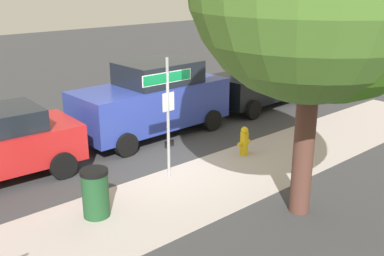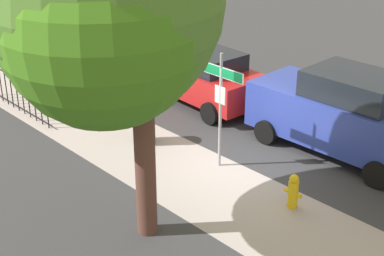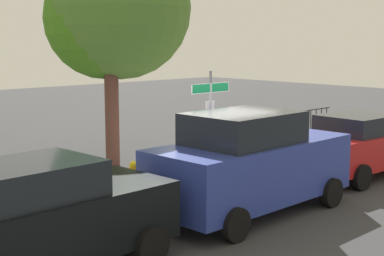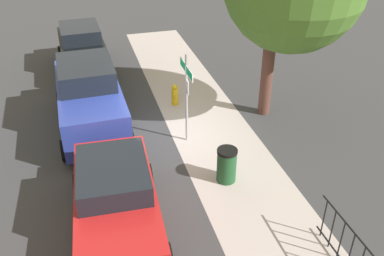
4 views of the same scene
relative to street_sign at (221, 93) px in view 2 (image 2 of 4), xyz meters
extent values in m
plane|color=#38383A|center=(-0.33, -0.40, -1.89)|extent=(60.00, 60.00, 0.00)
cube|color=#ADA19C|center=(1.67, 0.90, -1.89)|extent=(24.00, 2.60, 0.00)
cylinder|color=#9EA0A5|center=(0.00, 0.00, -0.47)|extent=(0.07, 0.07, 2.83)
cube|color=#0F723D|center=(0.00, 0.00, 0.49)|extent=(1.31, 0.02, 0.22)
cube|color=white|center=(0.00, 0.00, 0.49)|extent=(1.34, 0.02, 0.25)
cube|color=silver|center=(0.00, 0.02, -0.06)|extent=(0.32, 0.02, 0.42)
cylinder|color=brown|center=(-0.95, 3.00, -0.38)|extent=(0.40, 0.40, 3.01)
sphere|color=#4A782B|center=(-0.40, 3.30, 2.62)|extent=(4.11, 4.11, 4.11)
sphere|color=#407A1B|center=(-0.71, 3.58, 2.33)|extent=(3.51, 3.51, 3.51)
cube|color=#2A3B9B|center=(-1.53, -2.74, -0.97)|extent=(4.70, 1.98, 1.20)
cube|color=black|center=(-1.81, -2.75, -0.05)|extent=(2.27, 1.70, 0.64)
cylinder|color=black|center=(0.03, -1.77, -1.57)|extent=(0.64, 0.23, 0.64)
cylinder|color=black|center=(0.07, -3.64, -1.57)|extent=(0.64, 0.23, 0.64)
cylinder|color=black|center=(-3.14, -1.84, -1.57)|extent=(0.64, 0.23, 0.64)
cube|color=red|center=(3.27, -2.53, -1.14)|extent=(4.25, 1.97, 0.85)
cube|color=black|center=(3.02, -2.52, -0.47)|extent=(2.07, 1.65, 0.49)
cylinder|color=black|center=(4.72, -1.71, -1.57)|extent=(0.65, 0.25, 0.64)
cylinder|color=black|center=(4.64, -3.48, -1.57)|extent=(0.65, 0.25, 0.64)
cylinder|color=black|center=(1.89, -1.58, -1.57)|extent=(0.65, 0.25, 0.64)
cylinder|color=black|center=(1.81, -3.34, -1.57)|extent=(0.65, 0.25, 0.64)
cube|color=#B5BABE|center=(8.07, -2.53, -1.02)|extent=(4.63, 2.15, 1.10)
cube|color=black|center=(7.79, -2.54, -0.17)|extent=(2.26, 1.79, 0.60)
cylinder|color=black|center=(9.55, -1.50, -1.57)|extent=(0.65, 0.26, 0.64)
cylinder|color=black|center=(9.66, -3.39, -1.57)|extent=(0.65, 0.26, 0.64)
cylinder|color=black|center=(6.47, -1.67, -1.57)|extent=(0.65, 0.26, 0.64)
cylinder|color=black|center=(6.58, -3.56, -1.57)|extent=(0.65, 0.26, 0.64)
cube|color=#23682D|center=(12.87, -2.36, -1.19)|extent=(4.15, 2.03, 0.76)
cube|color=black|center=(12.62, -2.35, -0.58)|extent=(2.04, 1.67, 0.45)
cylinder|color=black|center=(14.30, -1.59, -1.57)|extent=(0.65, 0.26, 0.64)
cylinder|color=black|center=(14.17, -3.33, -1.57)|extent=(0.65, 0.26, 0.64)
cylinder|color=black|center=(11.56, -1.40, -1.57)|extent=(0.65, 0.26, 0.64)
cylinder|color=black|center=(11.43, -3.14, -1.57)|extent=(0.65, 0.26, 0.64)
cylinder|color=black|center=(6.45, 1.90, -0.84)|extent=(3.77, 0.04, 0.04)
cylinder|color=black|center=(6.45, 1.90, -1.77)|extent=(3.77, 0.04, 0.04)
cylinder|color=black|center=(4.74, 1.90, -1.36)|extent=(0.03, 0.03, 1.05)
cylinder|color=black|center=(5.08, 1.90, -1.36)|extent=(0.03, 0.03, 1.05)
cylinder|color=black|center=(5.42, 1.90, -1.36)|extent=(0.03, 0.03, 1.05)
cylinder|color=black|center=(5.77, 1.90, -1.36)|extent=(0.03, 0.03, 1.05)
cylinder|color=black|center=(6.11, 1.90, -1.36)|extent=(0.03, 0.03, 1.05)
cylinder|color=black|center=(6.45, 1.90, -1.36)|extent=(0.03, 0.03, 1.05)
cylinder|color=black|center=(6.79, 1.90, -1.36)|extent=(0.03, 0.03, 1.05)
cylinder|color=black|center=(7.14, 1.90, -1.36)|extent=(0.03, 0.03, 1.05)
cylinder|color=black|center=(7.48, 1.90, -1.36)|extent=(0.03, 0.03, 1.05)
cylinder|color=yellow|center=(-2.37, 0.20, -1.58)|extent=(0.22, 0.22, 0.62)
sphere|color=yellow|center=(-2.37, 0.20, -1.21)|extent=(0.20, 0.20, 0.20)
cylinder|color=yellow|center=(-2.53, 0.20, -1.55)|extent=(0.10, 0.09, 0.09)
cylinder|color=yellow|center=(-2.21, 0.20, -1.55)|extent=(0.10, 0.09, 0.09)
cylinder|color=#1E4C28|center=(2.21, 0.50, -1.44)|extent=(0.52, 0.52, 0.90)
cylinder|color=black|center=(2.21, 0.50, -0.95)|extent=(0.55, 0.55, 0.08)
camera|label=1|loc=(6.06, 7.75, 2.60)|focal=42.61mm
camera|label=2|loc=(-8.48, 8.84, 4.72)|focal=53.48mm
camera|label=3|loc=(-10.57, -10.50, 1.72)|focal=54.49mm
camera|label=4|loc=(10.69, -2.84, 5.31)|focal=39.60mm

